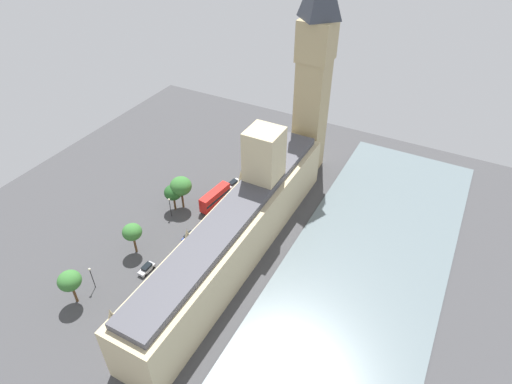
# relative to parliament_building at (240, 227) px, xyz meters

# --- Properties ---
(ground_plane) EXTENTS (145.20, 145.20, 0.00)m
(ground_plane) POSITION_rel_parliament_building_xyz_m (1.99, 1.70, -8.09)
(ground_plane) COLOR #424244
(river_thames) EXTENTS (35.80, 130.68, 0.25)m
(river_thames) POSITION_rel_parliament_building_xyz_m (-28.35, 1.70, -7.96)
(river_thames) COLOR slate
(river_thames) RESTS_ON ground
(parliament_building) EXTENTS (11.32, 75.20, 27.70)m
(parliament_building) POSITION_rel_parliament_building_xyz_m (0.00, 0.00, 0.00)
(parliament_building) COLOR #CCBA8E
(parliament_building) RESTS_ON ground
(clock_tower) EXTENTS (8.93, 8.93, 61.23)m
(clock_tower) POSITION_rel_parliament_building_xyz_m (0.30, -41.69, 23.63)
(clock_tower) COLOR tan
(clock_tower) RESTS_ON ground
(car_white_under_trees) EXTENTS (2.36, 4.88, 1.74)m
(car_white_under_trees) POSITION_rel_parliament_building_xyz_m (15.02, -22.10, -7.20)
(car_white_under_trees) COLOR silver
(car_white_under_trees) RESTS_ON ground
(double_decker_bus_trailing) EXTENTS (3.67, 10.71, 4.75)m
(double_decker_bus_trailing) POSITION_rel_parliament_building_xyz_m (15.00, -12.13, -5.45)
(double_decker_bus_trailing) COLOR red
(double_decker_bus_trailing) RESTS_ON ground
(car_blue_kerbside) EXTENTS (2.19, 4.76, 1.74)m
(car_blue_kerbside) POSITION_rel_parliament_building_xyz_m (13.46, 2.30, -7.20)
(car_blue_kerbside) COLOR navy
(car_blue_kerbside) RESTS_ON ground
(car_silver_opposite_hall) EXTENTS (1.92, 4.32, 1.74)m
(car_silver_opposite_hall) POSITION_rel_parliament_building_xyz_m (16.07, 15.91, -7.20)
(car_silver_opposite_hall) COLOR #B7B7BC
(car_silver_opposite_hall) RESTS_ON ground
(car_black_midblock) EXTENTS (2.21, 4.75, 1.74)m
(car_black_midblock) POSITION_rel_parliament_building_xyz_m (12.50, 24.56, -7.20)
(car_black_midblock) COLOR black
(car_black_midblock) RESTS_ON ground
(pedestrian_by_river_gate) EXTENTS (0.68, 0.62, 1.65)m
(pedestrian_by_river_gate) POSITION_rel_parliament_building_xyz_m (7.24, 31.19, -7.35)
(pedestrian_by_river_gate) COLOR navy
(pedestrian_by_river_gate) RESTS_ON ground
(pedestrian_leading) EXTENTS (0.68, 0.63, 1.63)m
(pedestrian_leading) POSITION_rel_parliament_building_xyz_m (7.46, -2.52, -7.36)
(pedestrian_leading) COLOR #336B60
(pedestrian_leading) RESTS_ON ground
(pedestrian_far_end) EXTENTS (0.67, 0.61, 1.60)m
(pedestrian_far_end) POSITION_rel_parliament_building_xyz_m (6.87, 34.44, -7.37)
(pedestrian_far_end) COLOR maroon
(pedestrian_far_end) RESTS_ON ground
(plane_tree_corner) EXTENTS (4.79, 4.79, 7.76)m
(plane_tree_corner) POSITION_rel_parliament_building_xyz_m (23.76, -5.51, -2.41)
(plane_tree_corner) COLOR brown
(plane_tree_corner) RESTS_ON ground
(plane_tree_near_tower) EXTENTS (4.91, 4.91, 8.72)m
(plane_tree_near_tower) POSITION_rel_parliament_building_xyz_m (23.90, 29.80, -1.51)
(plane_tree_near_tower) COLOR brown
(plane_tree_near_tower) RESTS_ON ground
(plane_tree_slot_10) EXTENTS (5.83, 5.83, 9.67)m
(plane_tree_slot_10) POSITION_rel_parliament_building_xyz_m (22.33, -7.26, -0.94)
(plane_tree_slot_10) COLOR brown
(plane_tree_slot_10) RESTS_ON ground
(plane_tree_slot_11) EXTENTS (4.64, 4.64, 8.46)m
(plane_tree_slot_11) POSITION_rel_parliament_building_xyz_m (22.44, 12.09, -1.67)
(plane_tree_slot_11) COLOR brown
(plane_tree_slot_11) RESTS_ON ground
(street_lamp_slot_12) EXTENTS (0.56, 0.56, 5.98)m
(street_lamp_slot_12) POSITION_rel_parliament_building_xyz_m (22.89, -2.58, -3.88)
(street_lamp_slot_12) COLOR black
(street_lamp_slot_12) RESTS_ON ground
(street_lamp_slot_13) EXTENTS (0.56, 0.56, 6.15)m
(street_lamp_slot_13) POSITION_rel_parliament_building_xyz_m (23.25, 25.09, -3.78)
(street_lamp_slot_13) COLOR black
(street_lamp_slot_13) RESTS_ON ground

